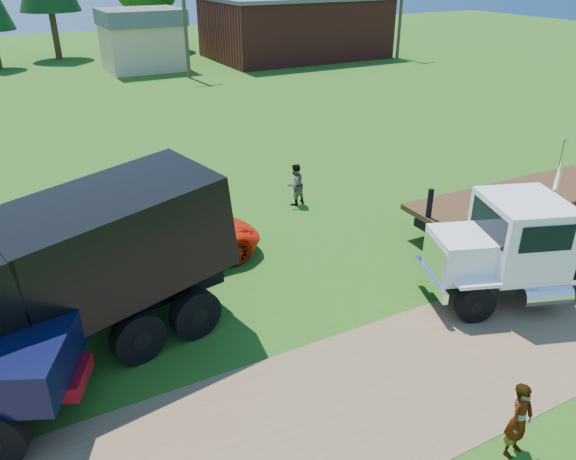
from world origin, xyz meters
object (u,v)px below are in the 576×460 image
black_dump_truck (45,278)px  spectator_a (519,420)px  flatbed_trailer (520,202)px  orange_pickup (174,242)px  white_semi_tractor (521,249)px

black_dump_truck → spectator_a: black_dump_truck is taller
spectator_a → black_dump_truck: bearing=123.4°
spectator_a → flatbed_trailer: bearing=29.2°
orange_pickup → white_semi_tractor: bearing=-135.1°
black_dump_truck → spectator_a: (7.01, -6.86, -1.38)m
orange_pickup → spectator_a: bearing=-168.1°
white_semi_tractor → spectator_a: white_semi_tractor is taller
black_dump_truck → orange_pickup: (3.70, 3.01, -1.42)m
white_semi_tractor → flatbed_trailer: bearing=60.6°
black_dump_truck → orange_pickup: 4.97m
black_dump_truck → spectator_a: size_ratio=5.90×
spectator_a → white_semi_tractor: bearing=29.9°
white_semi_tractor → black_dump_truck: bearing=-175.0°
black_dump_truck → flatbed_trailer: 14.93m
orange_pickup → black_dump_truck: bearing=122.5°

